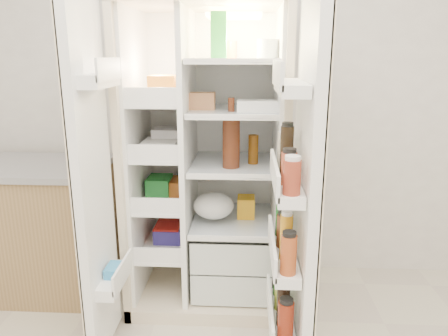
{
  "coord_description": "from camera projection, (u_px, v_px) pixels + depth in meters",
  "views": [
    {
      "loc": [
        0.08,
        -0.86,
        1.52
      ],
      "look_at": [
        -0.04,
        1.25,
        0.95
      ],
      "focal_mm": 34.0,
      "sensor_mm": 36.0,
      "label": 1
    }
  ],
  "objects": [
    {
      "name": "wall_back",
      "position": [
        237.0,
        80.0,
        2.8
      ],
      "size": [
        4.0,
        0.02,
        2.7
      ],
      "primitive_type": "cube",
      "color": "silver",
      "rests_on": "floor"
    },
    {
      "name": "refrigerator",
      "position": [
        211.0,
        182.0,
        2.63
      ],
      "size": [
        0.92,
        0.7,
        1.8
      ],
      "color": "beige",
      "rests_on": "floor"
    },
    {
      "name": "freezer_door",
      "position": [
        94.0,
        188.0,
        2.04
      ],
      "size": [
        0.15,
        0.4,
        1.72
      ],
      "color": "white",
      "rests_on": "floor"
    },
    {
      "name": "fridge_door",
      "position": [
        301.0,
        203.0,
        1.91
      ],
      "size": [
        0.17,
        0.58,
        1.72
      ],
      "color": "white",
      "rests_on": "floor"
    },
    {
      "name": "kitchen_counter",
      "position": [
        19.0,
        227.0,
        2.76
      ],
      "size": [
        1.18,
        0.63,
        0.85
      ],
      "color": "#94764A",
      "rests_on": "floor"
    }
  ]
}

